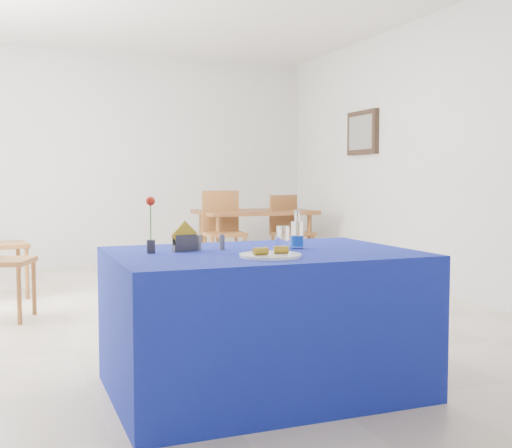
{
  "coord_description": "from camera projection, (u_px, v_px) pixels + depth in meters",
  "views": [
    {
      "loc": [
        -1.51,
        -5.11,
        1.15
      ],
      "look_at": [
        -0.34,
        -2.11,
        0.92
      ],
      "focal_mm": 45.0,
      "sensor_mm": 36.0,
      "label": 1
    }
  ],
  "objects": [
    {
      "name": "pepper_shaker",
      "position": [
        222.0,
        242.0,
        3.5
      ],
      "size": [
        0.03,
        0.03,
        0.08
      ],
      "primitive_type": "cylinder",
      "color": "#5C5C61",
      "rests_on": "blue_table"
    },
    {
      "name": "banana_pieces",
      "position": [
        271.0,
        250.0,
        3.17
      ],
      "size": [
        0.2,
        0.07,
        0.04
      ],
      "color": "yellow",
      "rests_on": "plate"
    },
    {
      "name": "floor",
      "position": [
        203.0,
        316.0,
        5.38
      ],
      "size": [
        7.0,
        7.0,
        0.0
      ],
      "primitive_type": "plane",
      "color": "beige",
      "rests_on": "ground"
    },
    {
      "name": "oak_table",
      "position": [
        255.0,
        216.0,
        8.13
      ],
      "size": [
        1.43,
        0.93,
        0.76
      ],
      "color": "brown",
      "rests_on": "floor"
    },
    {
      "name": "chair_bg_left",
      "position": [
        223.0,
        226.0,
        7.65
      ],
      "size": [
        0.48,
        0.48,
        1.01
      ],
      "rotation": [
        0.0,
        0.0,
        -0.07
      ],
      "color": "#94572B",
      "rests_on": "floor"
    },
    {
      "name": "salt_shaker",
      "position": [
        199.0,
        243.0,
        3.47
      ],
      "size": [
        0.03,
        0.03,
        0.08
      ],
      "primitive_type": "cylinder",
      "color": "slate",
      "rests_on": "blue_table"
    },
    {
      "name": "plate",
      "position": [
        270.0,
        255.0,
        3.18
      ],
      "size": [
        0.31,
        0.31,
        0.01
      ],
      "primitive_type": "cylinder",
      "color": "white",
      "rests_on": "blue_table"
    },
    {
      "name": "picture_art",
      "position": [
        361.0,
        133.0,
        7.63
      ],
      "size": [
        0.02,
        0.52,
        0.4
      ],
      "primitive_type": "cube",
      "color": "#998C66",
      "rests_on": "room_shell"
    },
    {
      "name": "rose_vase",
      "position": [
        151.0,
        226.0,
        3.33
      ],
      "size": [
        0.05,
        0.05,
        0.3
      ],
      "color": "#26262B",
      "rests_on": "blue_table"
    },
    {
      "name": "water_bottle",
      "position": [
        297.0,
        236.0,
        3.58
      ],
      "size": [
        0.07,
        0.07,
        0.21
      ],
      "color": "white",
      "rests_on": "blue_table"
    },
    {
      "name": "picture_frame",
      "position": [
        363.0,
        133.0,
        7.64
      ],
      "size": [
        0.06,
        0.64,
        0.52
      ],
      "primitive_type": "cube",
      "color": "black",
      "rests_on": "room_shell"
    },
    {
      "name": "room_shell",
      "position": [
        201.0,
        106.0,
        5.25
      ],
      "size": [
        7.0,
        7.0,
        7.0
      ],
      "color": "silver",
      "rests_on": "ground"
    },
    {
      "name": "chair_bg_right",
      "position": [
        289.0,
        227.0,
        8.06
      ],
      "size": [
        0.52,
        0.52,
        0.95
      ],
      "rotation": [
        0.0,
        0.0,
        0.26
      ],
      "color": "#94572B",
      "rests_on": "floor"
    },
    {
      "name": "blue_table",
      "position": [
        262.0,
        321.0,
        3.47
      ],
      "size": [
        1.6,
        1.1,
        0.76
      ],
      "color": "#102898",
      "rests_on": "floor"
    },
    {
      "name": "napkin_holder",
      "position": [
        184.0,
        242.0,
        3.43
      ],
      "size": [
        0.15,
        0.07,
        0.16
      ],
      "color": "#353439",
      "rests_on": "blue_table"
    },
    {
      "name": "drinking_glass",
      "position": [
        283.0,
        238.0,
        3.51
      ],
      "size": [
        0.07,
        0.07,
        0.13
      ],
      "primitive_type": "cylinder",
      "color": "white",
      "rests_on": "blue_table"
    }
  ]
}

